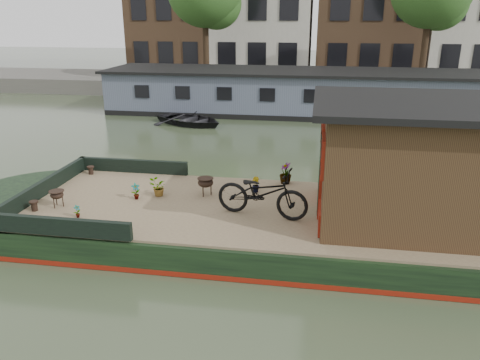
% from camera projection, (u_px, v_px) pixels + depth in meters
% --- Properties ---
extents(ground, '(120.00, 120.00, 0.00)m').
position_uv_depth(ground, '(297.00, 238.00, 10.25)').
color(ground, '#323F28').
rests_on(ground, ground).
extents(houseboat_hull, '(14.01, 4.02, 0.60)m').
position_uv_depth(houseboat_hull, '(238.00, 223.00, 10.36)').
color(houseboat_hull, black).
rests_on(houseboat_hull, ground).
extents(houseboat_deck, '(11.80, 3.80, 0.05)m').
position_uv_depth(houseboat_deck, '(299.00, 212.00, 10.04)').
color(houseboat_deck, '#847551').
rests_on(houseboat_deck, houseboat_hull).
extents(bow_bulwark, '(3.00, 4.00, 0.35)m').
position_uv_depth(bow_bulwark, '(78.00, 190.00, 10.76)').
color(bow_bulwark, black).
rests_on(bow_bulwark, houseboat_deck).
extents(cabin, '(4.00, 3.50, 2.42)m').
position_uv_depth(cabin, '(412.00, 161.00, 9.29)').
color(cabin, black).
rests_on(cabin, houseboat_deck).
extents(bicycle, '(2.04, 1.03, 1.02)m').
position_uv_depth(bicycle, '(262.00, 193.00, 9.62)').
color(bicycle, black).
rests_on(bicycle, houseboat_deck).
extents(potted_plant_a, '(0.24, 0.23, 0.38)m').
position_uv_depth(potted_plant_a, '(136.00, 191.00, 10.60)').
color(potted_plant_a, brown).
rests_on(potted_plant_a, houseboat_deck).
extents(potted_plant_b, '(0.25, 0.26, 0.36)m').
position_uv_depth(potted_plant_b, '(255.00, 185.00, 11.06)').
color(potted_plant_b, brown).
rests_on(potted_plant_b, houseboat_deck).
extents(potted_plant_c, '(0.49, 0.48, 0.42)m').
position_uv_depth(potted_plant_c, '(158.00, 188.00, 10.79)').
color(potted_plant_c, '#A95131').
rests_on(potted_plant_c, houseboat_deck).
extents(potted_plant_d, '(0.40, 0.40, 0.54)m').
position_uv_depth(potted_plant_d, '(286.00, 173.00, 11.59)').
color(potted_plant_d, '#955428').
rests_on(potted_plant_d, houseboat_deck).
extents(potted_plant_e, '(0.15, 0.18, 0.28)m').
position_uv_depth(potted_plant_e, '(77.00, 211.00, 9.65)').
color(potted_plant_e, maroon).
rests_on(potted_plant_e, houseboat_deck).
extents(brazier_front, '(0.43, 0.43, 0.37)m').
position_uv_depth(brazier_front, '(57.00, 199.00, 10.19)').
color(brazier_front, black).
rests_on(brazier_front, houseboat_deck).
extents(brazier_rear, '(0.42, 0.42, 0.42)m').
position_uv_depth(brazier_rear, '(206.00, 186.00, 10.84)').
color(brazier_rear, black).
rests_on(brazier_rear, houseboat_deck).
extents(bollard_port, '(0.19, 0.19, 0.21)m').
position_uv_depth(bollard_port, '(91.00, 170.00, 12.33)').
color(bollard_port, black).
rests_on(bollard_port, houseboat_deck).
extents(bollard_stbd, '(0.19, 0.19, 0.22)m').
position_uv_depth(bollard_stbd, '(34.00, 206.00, 10.01)').
color(bollard_stbd, black).
rests_on(bollard_stbd, houseboat_deck).
extents(dinghy, '(4.06, 3.64, 0.69)m').
position_uv_depth(dinghy, '(190.00, 117.00, 20.87)').
color(dinghy, black).
rests_on(dinghy, ground).
extents(far_houseboat, '(20.40, 4.40, 2.11)m').
position_uv_depth(far_houseboat, '(312.00, 94.00, 22.95)').
color(far_houseboat, '#4D5567').
rests_on(far_houseboat, ground).
extents(quay, '(60.00, 6.00, 0.90)m').
position_uv_depth(quay, '(314.00, 86.00, 29.17)').
color(quay, '#47443F').
rests_on(quay, ground).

